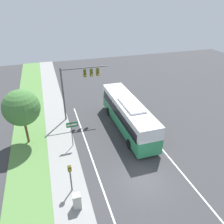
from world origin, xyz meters
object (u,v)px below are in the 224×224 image
at_px(utility_cabinet, 77,201).
at_px(signal_gantry, 78,82).
at_px(pedestrian_signal, 70,174).
at_px(bus, 128,113).
at_px(street_sign, 72,130).

bearing_deg(utility_cabinet, signal_gantry, 78.43).
height_order(pedestrian_signal, utility_cabinet, pedestrian_signal).
distance_m(pedestrian_signal, utility_cabinet, 2.02).
distance_m(signal_gantry, pedestrian_signal, 12.31).
relative_size(bus, pedestrian_signal, 4.52).
xyz_separation_m(bus, pedestrian_signal, (-7.66, -7.52, -0.13)).
relative_size(signal_gantry, street_sign, 2.27).
relative_size(bus, utility_cabinet, 9.42).
distance_m(street_sign, utility_cabinet, 7.72).
bearing_deg(pedestrian_signal, street_sign, 80.07).
relative_size(bus, street_sign, 4.02).
xyz_separation_m(signal_gantry, utility_cabinet, (-2.72, -13.28, -4.15)).
xyz_separation_m(street_sign, utility_cabinet, (-0.88, -7.55, -1.33)).
bearing_deg(bus, utility_cabinet, -129.17).
distance_m(pedestrian_signal, street_sign, 5.94).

